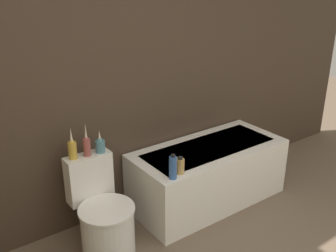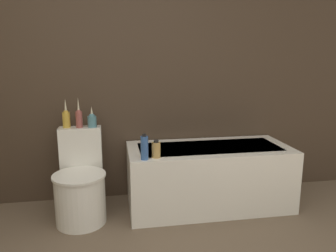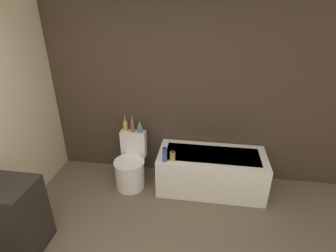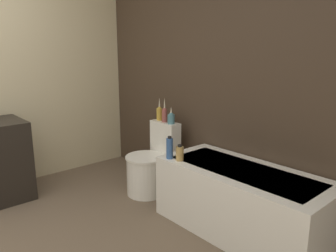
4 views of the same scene
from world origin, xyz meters
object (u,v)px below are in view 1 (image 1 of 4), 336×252
toilet (104,219)px  vase_bronze (100,145)px  bathtub (208,174)px  shampoo_bottle_tall (173,167)px  vase_gold (72,148)px  vase_silver (87,145)px  shampoo_bottle_short (180,166)px

toilet → vase_bronze: vase_bronze is taller
bathtub → vase_bronze: 1.18m
bathtub → shampoo_bottle_tall: 0.77m
vase_gold → vase_silver: vase_silver is taller
toilet → shampoo_bottle_tall: bearing=-19.6°
bathtub → vase_silver: 1.29m
vase_bronze → toilet: bearing=-118.0°
shampoo_bottle_short → shampoo_bottle_tall: bearing=-160.4°
vase_gold → toilet: bearing=-64.2°
vase_gold → bathtub: bearing=-6.7°
toilet → vase_silver: bearing=90.0°
vase_bronze → shampoo_bottle_tall: size_ratio=0.88×
bathtub → shampoo_bottle_short: shampoo_bottle_short is taller
shampoo_bottle_tall → shampoo_bottle_short: size_ratio=1.43×
bathtub → vase_bronze: size_ratio=7.97×
bathtub → toilet: bearing=-176.0°
vase_silver → shampoo_bottle_tall: size_ratio=1.27×
bathtub → vase_gold: vase_gold is taller
vase_gold → shampoo_bottle_tall: vase_gold is taller
vase_silver → shampoo_bottle_tall: bearing=-36.8°
vase_bronze → shampoo_bottle_tall: (0.42, -0.40, -0.16)m
bathtub → toilet: 1.15m
vase_gold → shampoo_bottle_short: 0.86m
toilet → vase_silver: size_ratio=2.85×
bathtub → vase_silver: vase_silver is taller
vase_bronze → vase_gold: bearing=174.5°
vase_bronze → bathtub: bearing=-6.9°
toilet → shampoo_bottle_short: (0.63, -0.15, 0.34)m
vase_silver → shampoo_bottle_short: (0.63, -0.36, -0.22)m
shampoo_bottle_tall → shampoo_bottle_short: 0.11m
shampoo_bottle_short → toilet: bearing=166.3°
bathtub → shampoo_bottle_tall: size_ratio=7.02×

